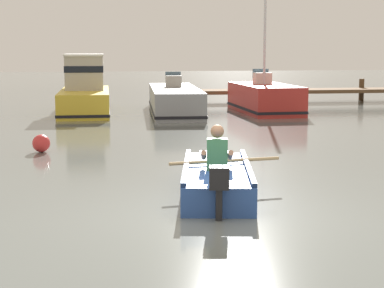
{
  "coord_description": "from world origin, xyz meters",
  "views": [
    {
      "loc": [
        -1.69,
        -8.9,
        2.41
      ],
      "look_at": [
        0.12,
        3.18,
        0.55
      ],
      "focal_mm": 58.5,
      "sensor_mm": 36.0,
      "label": 1
    }
  ],
  "objects_px": {
    "moored_boat_yellow": "(85,91)",
    "mooring_buoy": "(41,143)",
    "moored_boat_red": "(264,99)",
    "rowboat_with_person": "(217,178)",
    "moored_boat_grey": "(174,101)"
  },
  "relations": [
    {
      "from": "rowboat_with_person",
      "to": "moored_boat_red",
      "type": "relative_size",
      "value": 0.75
    },
    {
      "from": "rowboat_with_person",
      "to": "moored_boat_yellow",
      "type": "relative_size",
      "value": 0.66
    },
    {
      "from": "moored_boat_red",
      "to": "mooring_buoy",
      "type": "height_order",
      "value": "moored_boat_red"
    },
    {
      "from": "moored_boat_yellow",
      "to": "moored_boat_red",
      "type": "height_order",
      "value": "moored_boat_red"
    },
    {
      "from": "moored_boat_yellow",
      "to": "moored_boat_red",
      "type": "relative_size",
      "value": 1.13
    },
    {
      "from": "moored_boat_grey",
      "to": "moored_boat_red",
      "type": "height_order",
      "value": "moored_boat_red"
    },
    {
      "from": "moored_boat_red",
      "to": "moored_boat_yellow",
      "type": "bearing_deg",
      "value": 172.21
    },
    {
      "from": "moored_boat_yellow",
      "to": "moored_boat_red",
      "type": "distance_m",
      "value": 6.89
    },
    {
      "from": "moored_boat_red",
      "to": "mooring_buoy",
      "type": "relative_size",
      "value": 11.86
    },
    {
      "from": "mooring_buoy",
      "to": "moored_boat_yellow",
      "type": "bearing_deg",
      "value": 84.77
    },
    {
      "from": "moored_boat_red",
      "to": "mooring_buoy",
      "type": "xyz_separation_m",
      "value": [
        -7.67,
        -8.37,
        -0.32
      ]
    },
    {
      "from": "moored_boat_yellow",
      "to": "moored_boat_red",
      "type": "xyz_separation_m",
      "value": [
        6.82,
        -0.93,
        -0.29
      ]
    },
    {
      "from": "moored_boat_red",
      "to": "mooring_buoy",
      "type": "distance_m",
      "value": 11.36
    },
    {
      "from": "rowboat_with_person",
      "to": "moored_boat_red",
      "type": "distance_m",
      "value": 13.86
    },
    {
      "from": "moored_boat_yellow",
      "to": "mooring_buoy",
      "type": "bearing_deg",
      "value": -95.23
    }
  ]
}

